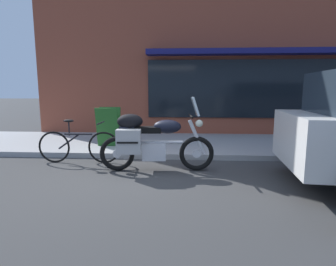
# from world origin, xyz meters

# --- Properties ---
(ground_plane) EXTENTS (80.00, 80.00, 0.00)m
(ground_plane) POSITION_xyz_m (0.00, 0.00, 0.00)
(ground_plane) COLOR #373737
(touring_motorcycle) EXTENTS (2.18, 0.77, 1.41)m
(touring_motorcycle) POSITION_xyz_m (0.20, 0.29, 0.61)
(touring_motorcycle) COLOR black
(touring_motorcycle) RESTS_ON ground_plane
(parked_bicycle) EXTENTS (1.74, 0.48, 0.93)m
(parked_bicycle) POSITION_xyz_m (-1.38, 0.78, 0.37)
(parked_bicycle) COLOR black
(parked_bicycle) RESTS_ON ground_plane
(sandwich_board_sign) EXTENTS (0.55, 0.42, 0.97)m
(sandwich_board_sign) POSITION_xyz_m (-1.08, 2.02, 0.61)
(sandwich_board_sign) COLOR #1E511E
(sandwich_board_sign) RESTS_ON sidewalk_curb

